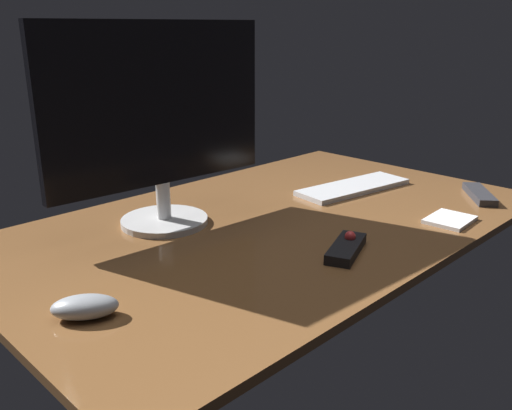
% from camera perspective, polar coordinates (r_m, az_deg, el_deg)
% --- Properties ---
extents(desk, '(1.40, 0.84, 0.02)m').
position_cam_1_polar(desk, '(1.38, 1.98, -1.93)').
color(desk, brown).
rests_on(desk, ground).
extents(monitor, '(0.57, 0.21, 0.48)m').
position_cam_1_polar(monitor, '(1.30, -10.15, 8.78)').
color(monitor, silver).
rests_on(monitor, desk).
extents(keyboard, '(0.38, 0.17, 0.01)m').
position_cam_1_polar(keyboard, '(1.65, 10.17, 1.86)').
color(keyboard, silver).
rests_on(keyboard, desk).
extents(computer_mouse, '(0.13, 0.11, 0.04)m').
position_cam_1_polar(computer_mouse, '(0.97, -17.51, -10.15)').
color(computer_mouse, '#999EA5').
rests_on(computer_mouse, desk).
extents(media_remote, '(0.17, 0.11, 0.04)m').
position_cam_1_polar(media_remote, '(1.19, 9.45, -4.42)').
color(media_remote, black).
rests_on(media_remote, desk).
extents(tv_remote, '(0.17, 0.15, 0.02)m').
position_cam_1_polar(tv_remote, '(1.67, 22.37, 1.06)').
color(tv_remote, '#2D2D33').
rests_on(tv_remote, desk).
extents(notepad, '(0.13, 0.10, 0.01)m').
position_cam_1_polar(notepad, '(1.44, 19.65, -1.46)').
color(notepad, white).
rests_on(notepad, desk).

